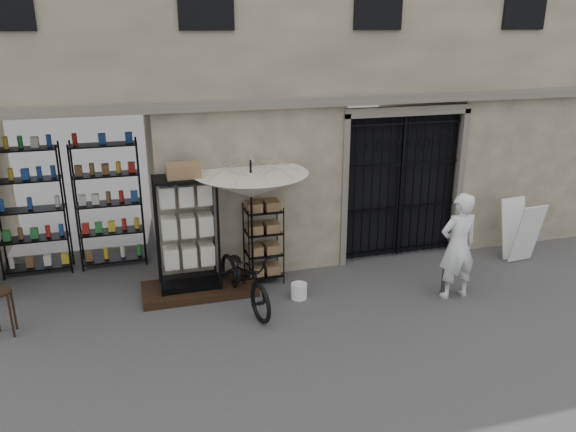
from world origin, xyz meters
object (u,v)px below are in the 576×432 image
object	(u,v)px
white_bucket	(299,291)
shopkeeper	(453,296)
steel_bollard	(446,274)
bicycle	(245,305)
easel_sign	(521,231)
display_cabinet	(187,239)
wooden_stool	(3,312)
wire_rack	(264,245)
market_umbrella	(251,178)

from	to	relation	value
white_bucket	shopkeeper	world-z (taller)	white_bucket
steel_bollard	shopkeeper	distance (m)	0.41
bicycle	easel_sign	distance (m)	5.77
display_cabinet	easel_sign	world-z (taller)	display_cabinet
bicycle	steel_bollard	distance (m)	3.58
shopkeeper	wooden_stool	bearing A→B (deg)	-8.53
wire_rack	steel_bollard	distance (m)	3.30
steel_bollard	easel_sign	size ratio (longest dim) A/B	0.62
market_umbrella	easel_sign	size ratio (longest dim) A/B	2.34
wooden_stool	market_umbrella	bearing A→B (deg)	8.31
display_cabinet	wooden_stool	distance (m)	3.04
market_umbrella	easel_sign	bearing A→B (deg)	-3.28
white_bucket	bicycle	bearing A→B (deg)	178.68
white_bucket	wooden_stool	size ratio (longest dim) A/B	0.38
steel_bollard	easel_sign	xyz separation A→B (m)	(2.21, 0.91, 0.25)
steel_bollard	white_bucket	bearing A→B (deg)	168.16
market_umbrella	shopkeeper	bearing A→B (deg)	-22.59
wire_rack	shopkeeper	distance (m)	3.50
bicycle	market_umbrella	bearing A→B (deg)	54.39
steel_bollard	easel_sign	world-z (taller)	easel_sign
white_bucket	easel_sign	xyz separation A→B (m)	(4.76, 0.38, 0.49)
steel_bollard	shopkeeper	bearing A→B (deg)	-61.80
display_cabinet	market_umbrella	world-z (taller)	market_umbrella
bicycle	display_cabinet	bearing A→B (deg)	128.47
wire_rack	easel_sign	distance (m)	5.20
market_umbrella	wire_rack	bearing A→B (deg)	34.80
market_umbrella	wooden_stool	xyz separation A→B (m)	(-4.04, -0.59, -1.66)
market_umbrella	steel_bollard	xyz separation A→B (m)	(3.22, -1.23, -1.67)
wire_rack	easel_sign	bearing A→B (deg)	-15.65
display_cabinet	easel_sign	bearing A→B (deg)	8.85
shopkeeper	wire_rack	bearing A→B (deg)	-29.27
market_umbrella	wooden_stool	size ratio (longest dim) A/B	3.85
white_bucket	bicycle	world-z (taller)	bicycle
bicycle	steel_bollard	bearing A→B (deg)	-20.99
easel_sign	wire_rack	bearing A→B (deg)	169.31
bicycle	shopkeeper	distance (m)	3.66
white_bucket	display_cabinet	bearing A→B (deg)	158.22
market_umbrella	white_bucket	world-z (taller)	market_umbrella
white_bucket	bicycle	size ratio (longest dim) A/B	0.14
steel_bollard	wire_rack	bearing A→B (deg)	154.84
bicycle	shopkeeper	size ratio (longest dim) A/B	1.05
display_cabinet	steel_bollard	distance (m)	4.59
wire_rack	white_bucket	world-z (taller)	wire_rack
display_cabinet	easel_sign	size ratio (longest dim) A/B	1.77
market_umbrella	shopkeeper	size ratio (longest dim) A/B	1.50
wooden_stool	easel_sign	distance (m)	9.48
market_umbrella	shopkeeper	xyz separation A→B (m)	(3.30, -1.37, -2.04)
bicycle	shopkeeper	world-z (taller)	bicycle
steel_bollard	shopkeeper	size ratio (longest dim) A/B	0.40
wooden_stool	easel_sign	bearing A→B (deg)	1.69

